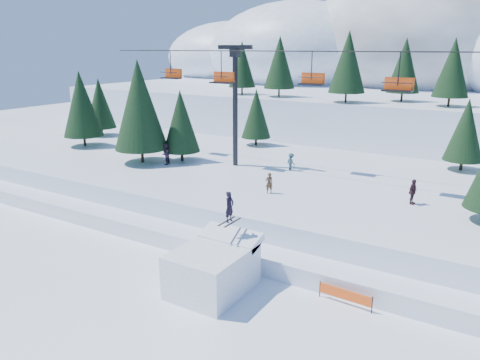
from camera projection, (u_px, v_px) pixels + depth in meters
The scene contains 9 objects.
ground at pixel (197, 314), 22.95m from camera, with size 160.00×160.00×0.00m, color white.
mid_shelf at pixel (331, 194), 37.39m from camera, with size 70.00×22.00×2.50m, color white.
berm at pixel (273, 246), 29.37m from camera, with size 70.00×6.00×1.10m, color white.
mountain_ridge at pixel (418, 64), 83.10m from camera, with size 119.00×60.00×26.46m.
jump_kicker at pixel (213, 268), 24.87m from camera, with size 3.51×4.78×5.17m.
chairlift at pixel (358, 93), 34.38m from camera, with size 46.00×3.21×10.28m.
conifer_stand at pixel (346, 125), 35.99m from camera, with size 61.74×16.07×9.14m.
distant_skiers at pixel (316, 170), 36.39m from camera, with size 30.09×9.66×1.88m.
banner_near at pixel (345, 295), 23.63m from camera, with size 2.85×0.24×0.90m.
Camera 1 is at (12.34, -16.21, 12.63)m, focal length 35.00 mm.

